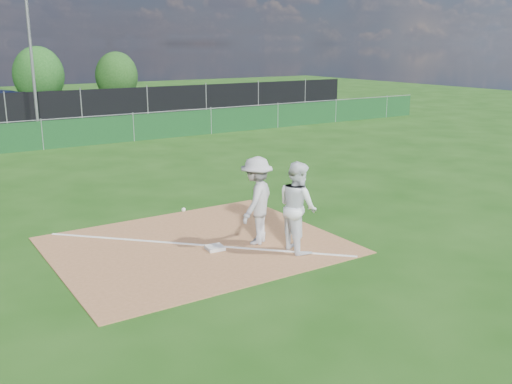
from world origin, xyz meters
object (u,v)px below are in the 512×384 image
Objects in this scene: runner at (298,207)px; tree_mid at (39,75)px; car_mid at (9,104)px; first_base at (215,248)px; car_right at (61,103)px; play_at_first at (257,201)px; tree_right at (117,76)px; light_pole at (31,50)px.

runner is 0.47× the size of tree_mid.
first_base is at bearing 160.16° from car_mid.
first_base is at bearing -165.81° from car_right.
tree_mid is at bearing 84.96° from play_at_first.
car_mid is 10.49m from tree_right.
light_pole is 1.92× the size of tree_mid.
car_mid is at bearing 96.75° from light_pole.
first_base is 33.91m from tree_right.
tree_right is (5.86, 6.19, 1.19)m from car_right.
tree_right is at bearing -2.84° from tree_mid.
car_mid is (-0.25, 26.95, -0.17)m from play_at_first.
tree_mid is at bearing 177.16° from tree_right.
light_pole reaches higher than tree_mid.
play_at_first is at bearing -6.75° from first_base.
light_pole is at bearing 168.50° from car_mid.
light_pole reaches higher than car_right.
play_at_first reaches higher than runner.
play_at_first is 0.96m from runner.
light_pole is at bearing 86.65° from first_base.
first_base is 26.86m from car_mid.
light_pole is 5.76m from car_right.
tree_mid is (2.40, 33.71, 1.17)m from runner.
first_base is 1.99m from runner.
play_at_first is at bearing -104.63° from tree_right.
car_mid is 6.85m from tree_mid.
play_at_first is 26.95m from car_mid.
light_pole reaches higher than car_mid.
car_mid is at bearing 101.84° from car_right.
car_mid is at bearing -147.14° from tree_right.
car_right is (3.65, 26.31, 0.69)m from first_base.
car_mid is at bearing 90.53° from play_at_first.
light_pole is 5.66m from car_mid.
play_at_first reaches higher than car_right.
tree_mid is 5.62m from tree_right.
first_base is (-1.30, -22.18, -3.94)m from light_pole.
tree_mid is at bearing -46.19° from car_mid.
play_at_first is 33.04m from tree_mid.
first_base is 0.07× the size of car_right.
tree_mid reaches higher than car_mid.
tree_right is at bearing -75.38° from car_mid.
tree_mid is (0.25, 6.46, 1.40)m from car_right.
play_at_first is at bearing -95.04° from tree_mid.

